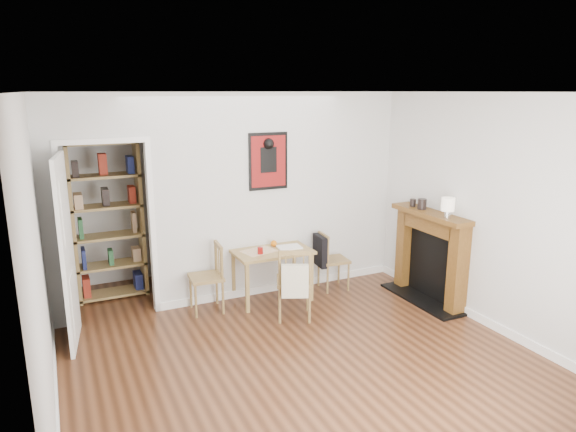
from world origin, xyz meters
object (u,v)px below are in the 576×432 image
dining_table (272,256)px  ceramic_jar_a (422,204)px  chair_front (294,282)px  ceramic_jar_b (413,203)px  mantel_lamp (448,206)px  fireplace (431,253)px  notebook (289,247)px  chair_left (206,278)px  red_glass (260,251)px  bookshelf (108,221)px  chair_right (332,260)px  orange_fruit (274,243)px

dining_table → ceramic_jar_a: bearing=-21.6°
dining_table → chair_front: (0.01, -0.62, -0.13)m
dining_table → ceramic_jar_b: ceramic_jar_b is taller
chair_front → mantel_lamp: bearing=-18.3°
fireplace → notebook: fireplace is taller
ceramic_jar_a → dining_table: bearing=158.4°
dining_table → chair_left: bearing=180.0°
chair_front → red_glass: chair_front is taller
red_glass → mantel_lamp: mantel_lamp is taller
bookshelf → red_glass: (1.64, -1.07, -0.30)m
dining_table → bookshelf: bookshelf is taller
chair_left → ceramic_jar_a: bearing=-14.9°
chair_left → notebook: (1.10, -0.01, 0.25)m
notebook → mantel_lamp: bearing=-38.4°
fireplace → ceramic_jar_b: bearing=100.2°
dining_table → chair_right: size_ratio=1.23×
fireplace → bookshelf: bearing=153.5°
dining_table → red_glass: 0.25m
chair_right → bookshelf: (-2.72, 0.99, 0.60)m
red_glass → dining_table: bearing=26.2°
notebook → ceramic_jar_a: 1.76m
bookshelf → notebook: bookshelf is taller
bookshelf → orange_fruit: (1.92, -0.85, -0.30)m
chair_left → notebook: bearing=-0.3°
chair_left → notebook: chair_left is taller
chair_right → ceramic_jar_a: bearing=-37.9°
bookshelf → fireplace: bookshelf is taller
dining_table → ceramic_jar_a: (1.76, -0.70, 0.64)m
chair_right → chair_front: chair_front is taller
chair_right → chair_front: size_ratio=0.89×
chair_left → orange_fruit: 0.99m
fireplace → mantel_lamp: size_ratio=5.15×
bookshelf → ceramic_jar_b: (3.60, -1.49, 0.20)m
chair_right → red_glass: (-1.07, -0.09, 0.30)m
chair_right → chair_front: 1.06m
chair_right → bookshelf: size_ratio=0.39×
fireplace → orange_fruit: 2.00m
chair_right → ceramic_jar_a: 1.38m
chair_left → fireplace: size_ratio=0.67×
notebook → ceramic_jar_b: size_ratio=3.08×
ceramic_jar_a → fireplace: bearing=-68.5°
dining_table → chair_right: bearing=-0.7°
dining_table → notebook: bearing=-1.3°
chair_front → fireplace: bearing=-7.2°
fireplace → chair_right: bearing=138.3°
orange_fruit → notebook: 0.21m
orange_fruit → chair_front: bearing=-95.2°
chair_right → ceramic_jar_b: ceramic_jar_b is taller
red_glass → ceramic_jar_b: ceramic_jar_b is taller
chair_right → notebook: bearing=179.6°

